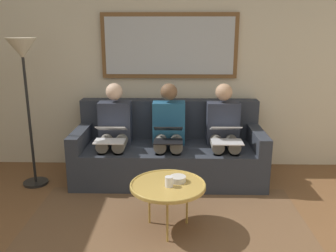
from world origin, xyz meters
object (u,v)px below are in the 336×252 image
at_px(person_left, 223,130).
at_px(laptop_black, 168,134).
at_px(laptop_silver, 226,134).
at_px(framed_mirror, 169,46).
at_px(laptop_white, 111,134).
at_px(person_right, 114,130).
at_px(bowl, 178,179).
at_px(cup, 169,182).
at_px(standing_lamp, 24,66).
at_px(couch, 169,152).
at_px(coffee_table, 168,186).
at_px(person_middle, 169,130).

distance_m(person_left, laptop_black, 0.68).
height_order(laptop_silver, laptop_black, laptop_silver).
xyz_separation_m(framed_mirror, laptop_white, (0.64, 0.69, -0.93)).
relative_size(person_left, laptop_white, 3.23).
relative_size(laptop_black, person_right, 0.31).
bearing_deg(bowl, laptop_white, -48.85).
height_order(cup, standing_lamp, standing_lamp).
relative_size(couch, cup, 24.44).
relative_size(coffee_table, person_left, 0.58).
xyz_separation_m(person_middle, laptop_black, (0.00, 0.24, 0.02)).
bearing_deg(laptop_black, laptop_white, 0.09).
height_order(cup, bowl, cup).
bearing_deg(laptop_black, person_right, -20.26).
height_order(cup, laptop_white, laptop_white).
relative_size(framed_mirror, laptop_black, 4.69).
xyz_separation_m(couch, laptop_silver, (-0.64, 0.30, 0.32)).
xyz_separation_m(framed_mirror, standing_lamp, (1.55, 0.66, -0.18)).
bearing_deg(couch, cup, 91.25).
relative_size(laptop_silver, laptop_white, 1.06).
bearing_deg(person_middle, laptop_black, 90.00).
xyz_separation_m(couch, standing_lamp, (1.55, 0.27, 1.06)).
distance_m(coffee_table, laptop_silver, 1.13).
relative_size(bowl, person_middle, 0.13).
bearing_deg(framed_mirror, person_middle, 90.00).
xyz_separation_m(person_left, person_right, (1.28, 0.00, 0.00)).
bearing_deg(couch, laptop_white, 25.56).
bearing_deg(cup, laptop_white, -55.04).
height_order(laptop_white, standing_lamp, standing_lamp).
height_order(framed_mirror, coffee_table, framed_mirror).
bearing_deg(laptop_silver, laptop_black, 0.22).
bearing_deg(person_left, laptop_silver, 90.00).
xyz_separation_m(couch, person_left, (-0.64, 0.07, 0.30)).
height_order(framed_mirror, standing_lamp, framed_mirror).
distance_m(framed_mirror, person_middle, 1.05).
relative_size(person_left, laptop_silver, 3.04).
distance_m(person_middle, laptop_white, 0.68).
distance_m(cup, laptop_white, 1.17).
bearing_deg(laptop_white, framed_mirror, -132.68).
relative_size(couch, laptop_black, 6.17).
bearing_deg(coffee_table, person_middle, -89.16).
bearing_deg(person_middle, standing_lamp, 7.31).
bearing_deg(cup, laptop_black, -88.35).
distance_m(bowl, person_right, 1.33).
height_order(person_right, laptop_white, person_right).
xyz_separation_m(person_right, standing_lamp, (0.91, 0.20, 0.76)).
height_order(coffee_table, laptop_black, laptop_black).
bearing_deg(person_right, coffee_table, 119.76).
xyz_separation_m(bowl, laptop_silver, (-0.54, -0.85, 0.16)).
height_order(bowl, person_middle, person_middle).
distance_m(couch, person_left, 0.71).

